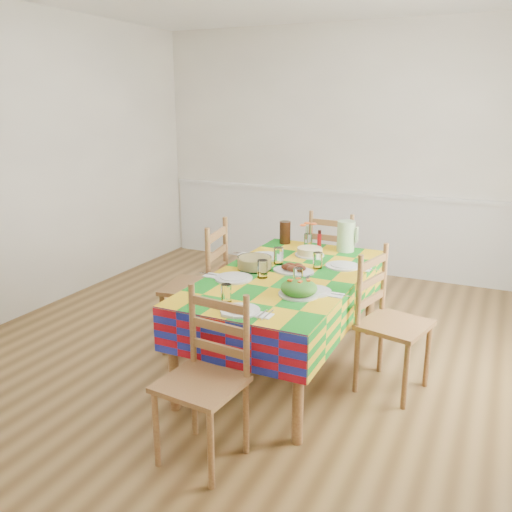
{
  "coord_description": "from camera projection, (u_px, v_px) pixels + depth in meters",
  "views": [
    {
      "loc": [
        1.66,
        -3.41,
        1.89
      ],
      "look_at": [
        0.06,
        -0.02,
        0.81
      ],
      "focal_mm": 38.0,
      "sensor_mm": 36.0,
      "label": 1
    }
  ],
  "objects": [
    {
      "name": "room",
      "position": [
        250.0,
        181.0,
        3.8
      ],
      "size": [
        4.58,
        5.08,
        2.78
      ],
      "color": "brown",
      "rests_on": "ground"
    },
    {
      "name": "wainscot",
      "position": [
        345.0,
        228.0,
        6.19
      ],
      "size": [
        4.41,
        0.06,
        0.92
      ],
      "color": "silver",
      "rests_on": "room"
    },
    {
      "name": "dining_table",
      "position": [
        287.0,
        285.0,
        3.84
      ],
      "size": [
        0.99,
        1.83,
        0.71
      ],
      "color": "brown",
      "rests_on": "room"
    },
    {
      "name": "setting_near_head",
      "position": [
        236.0,
        304.0,
        3.19
      ],
      "size": [
        0.38,
        0.25,
        0.11
      ],
      "color": "silver",
      "rests_on": "dining_table"
    },
    {
      "name": "setting_left_near",
      "position": [
        243.0,
        275.0,
        3.72
      ],
      "size": [
        0.47,
        0.28,
        0.13
      ],
      "rotation": [
        0.0,
        0.0,
        1.57
      ],
      "color": "silver",
      "rests_on": "dining_table"
    },
    {
      "name": "setting_left_far",
      "position": [
        269.0,
        256.0,
        4.16
      ],
      "size": [
        0.48,
        0.28,
        0.13
      ],
      "rotation": [
        0.0,
        0.0,
        1.57
      ],
      "color": "silver",
      "rests_on": "dining_table"
    },
    {
      "name": "setting_right_near",
      "position": [
        308.0,
        286.0,
        3.51
      ],
      "size": [
        0.43,
        0.25,
        0.11
      ],
      "rotation": [
        0.0,
        0.0,
        -1.57
      ],
      "color": "silver",
      "rests_on": "dining_table"
    },
    {
      "name": "setting_right_far",
      "position": [
        334.0,
        264.0,
        3.97
      ],
      "size": [
        0.46,
        0.27,
        0.12
      ],
      "rotation": [
        0.0,
        0.0,
        -1.57
      ],
      "color": "silver",
      "rests_on": "dining_table"
    },
    {
      "name": "meat_platter",
      "position": [
        294.0,
        269.0,
        3.86
      ],
      "size": [
        0.3,
        0.21,
        0.06
      ],
      "color": "silver",
      "rests_on": "dining_table"
    },
    {
      "name": "salad_platter",
      "position": [
        299.0,
        289.0,
        3.4
      ],
      "size": [
        0.26,
        0.26,
        0.11
      ],
      "color": "silver",
      "rests_on": "dining_table"
    },
    {
      "name": "pasta_bowl",
      "position": [
        254.0,
        263.0,
        3.93
      ],
      "size": [
        0.25,
        0.25,
        0.09
      ],
      "color": "white",
      "rests_on": "dining_table"
    },
    {
      "name": "cake",
      "position": [
        310.0,
        252.0,
        4.27
      ],
      "size": [
        0.23,
        0.23,
        0.06
      ],
      "color": "silver",
      "rests_on": "dining_table"
    },
    {
      "name": "serving_utensils",
      "position": [
        302.0,
        280.0,
        3.69
      ],
      "size": [
        0.13,
        0.3,
        0.01
      ],
      "color": "black",
      "rests_on": "dining_table"
    },
    {
      "name": "flower_vase",
      "position": [
        308.0,
        237.0,
        4.49
      ],
      "size": [
        0.14,
        0.12,
        0.22
      ],
      "color": "white",
      "rests_on": "dining_table"
    },
    {
      "name": "hot_sauce",
      "position": [
        319.0,
        239.0,
        4.49
      ],
      "size": [
        0.04,
        0.04,
        0.15
      ],
      "primitive_type": "cylinder",
      "color": "#AD0D11",
      "rests_on": "dining_table"
    },
    {
      "name": "green_pitcher",
      "position": [
        346.0,
        236.0,
        4.38
      ],
      "size": [
        0.14,
        0.14,
        0.25
      ],
      "primitive_type": "cylinder",
      "color": "#9EC78C",
      "rests_on": "dining_table"
    },
    {
      "name": "tea_pitcher",
      "position": [
        285.0,
        232.0,
        4.62
      ],
      "size": [
        0.1,
        0.1,
        0.19
      ],
      "primitive_type": "cylinder",
      "color": "black",
      "rests_on": "dining_table"
    },
    {
      "name": "name_card",
      "position": [
        228.0,
        316.0,
        3.05
      ],
      "size": [
        0.08,
        0.02,
        0.02
      ],
      "primitive_type": "cube",
      "color": "silver",
      "rests_on": "dining_table"
    },
    {
      "name": "chair_near",
      "position": [
        205.0,
        380.0,
        2.88
      ],
      "size": [
        0.45,
        0.43,
        0.93
      ],
      "rotation": [
        0.0,
        0.0,
        -0.09
      ],
      "color": "brown",
      "rests_on": "room"
    },
    {
      "name": "chair_far",
      "position": [
        334.0,
        264.0,
        4.88
      ],
      "size": [
        0.44,
        0.42,
        0.97
      ],
      "rotation": [
        0.0,
        0.0,
        3.12
      ],
      "color": "brown",
      "rests_on": "room"
    },
    {
      "name": "chair_left",
      "position": [
        200.0,
        287.0,
        4.18
      ],
      "size": [
        0.5,
        0.52,
        1.03
      ],
      "rotation": [
        0.0,
        0.0,
        -1.4
      ],
      "color": "brown",
      "rests_on": "room"
    },
    {
      "name": "chair_right",
      "position": [
        389.0,
        323.0,
        3.59
      ],
      "size": [
        0.49,
        0.5,
        0.96
      ],
      "rotation": [
        0.0,
        0.0,
        1.34
      ],
      "color": "brown",
      "rests_on": "room"
    }
  ]
}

